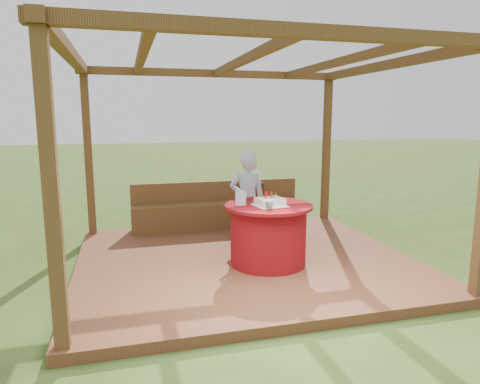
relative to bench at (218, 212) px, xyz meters
name	(u,v)px	position (x,y,z in m)	size (l,w,h in m)	color
ground	(245,265)	(0.00, -1.72, -0.38)	(60.00, 60.00, 0.00)	#34511B
deck	(245,261)	(0.00, -1.72, -0.32)	(4.50, 4.00, 0.12)	brown
pergola	(245,89)	(0.00, -1.72, 2.02)	(4.50, 4.00, 2.72)	brown
bench	(218,212)	(0.00, 0.00, 0.00)	(3.00, 0.42, 0.80)	brown
table	(268,234)	(0.23, -2.05, 0.14)	(1.15, 1.15, 0.80)	maroon
chair	(251,208)	(0.37, -0.75, 0.22)	(0.54, 0.54, 0.87)	#3A2112
elderly_woman	(247,199)	(0.16, -1.29, 0.47)	(0.57, 0.41, 1.47)	#9EC1EB
birthday_cake	(270,202)	(0.22, -2.13, 0.59)	(0.44, 0.44, 0.18)	white
gift_bag	(241,198)	(-0.13, -1.98, 0.63)	(0.13, 0.08, 0.19)	#EC99D6
drinking_glass	(269,206)	(0.14, -2.34, 0.58)	(0.10, 0.10, 0.09)	white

